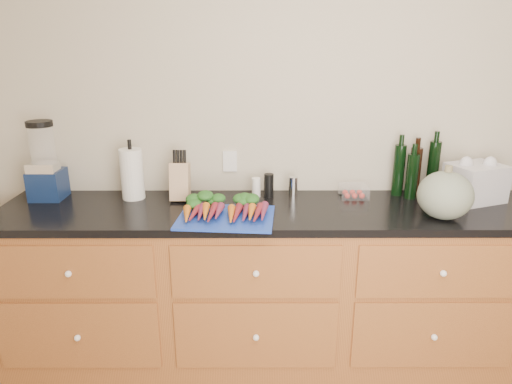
{
  "coord_description": "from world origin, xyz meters",
  "views": [
    {
      "loc": [
        -0.46,
        -0.98,
        1.77
      ],
      "look_at": [
        -0.45,
        1.2,
        1.06
      ],
      "focal_mm": 32.0,
      "sensor_mm": 36.0,
      "label": 1
    }
  ],
  "objects_px": {
    "paper_towel": "(132,174)",
    "tomato_box": "(354,191)",
    "carrots": "(226,209)",
    "knife_block": "(180,182)",
    "blender_appliance": "(45,165)",
    "cutting_board": "(226,217)",
    "squash": "(445,195)"
  },
  "relations": [
    {
      "from": "paper_towel",
      "to": "tomato_box",
      "type": "height_order",
      "value": "paper_towel"
    },
    {
      "from": "carrots",
      "to": "knife_block",
      "type": "xyz_separation_m",
      "value": [
        -0.27,
        0.26,
        0.07
      ]
    },
    {
      "from": "blender_appliance",
      "to": "carrots",
      "type": "bearing_deg",
      "value": -15.29
    },
    {
      "from": "cutting_board",
      "to": "knife_block",
      "type": "height_order",
      "value": "knife_block"
    },
    {
      "from": "carrots",
      "to": "knife_block",
      "type": "relative_size",
      "value": 2.04
    },
    {
      "from": "squash",
      "to": "blender_appliance",
      "type": "relative_size",
      "value": 0.61
    },
    {
      "from": "carrots",
      "to": "blender_appliance",
      "type": "xyz_separation_m",
      "value": [
        -1.01,
        0.28,
        0.15
      ]
    },
    {
      "from": "squash",
      "to": "tomato_box",
      "type": "bearing_deg",
      "value": 139.39
    },
    {
      "from": "blender_appliance",
      "to": "tomato_box",
      "type": "relative_size",
      "value": 2.83
    },
    {
      "from": "knife_block",
      "to": "tomato_box",
      "type": "distance_m",
      "value": 0.98
    },
    {
      "from": "carrots",
      "to": "paper_towel",
      "type": "bearing_deg",
      "value": 152.6
    },
    {
      "from": "knife_block",
      "to": "paper_towel",
      "type": "bearing_deg",
      "value": 175.74
    },
    {
      "from": "blender_appliance",
      "to": "paper_towel",
      "type": "bearing_deg",
      "value": 0.29
    },
    {
      "from": "tomato_box",
      "to": "paper_towel",
      "type": "bearing_deg",
      "value": -179.54
    },
    {
      "from": "paper_towel",
      "to": "blender_appliance",
      "type": "bearing_deg",
      "value": -179.71
    },
    {
      "from": "carrots",
      "to": "paper_towel",
      "type": "distance_m",
      "value": 0.62
    },
    {
      "from": "carrots",
      "to": "paper_towel",
      "type": "xyz_separation_m",
      "value": [
        -0.54,
        0.28,
        0.1
      ]
    },
    {
      "from": "squash",
      "to": "knife_block",
      "type": "height_order",
      "value": "squash"
    },
    {
      "from": "carrots",
      "to": "squash",
      "type": "xyz_separation_m",
      "value": [
        1.08,
        -0.03,
        0.08
      ]
    },
    {
      "from": "carrots",
      "to": "tomato_box",
      "type": "height_order",
      "value": "same"
    },
    {
      "from": "squash",
      "to": "knife_block",
      "type": "xyz_separation_m",
      "value": [
        -1.35,
        0.29,
        -0.02
      ]
    },
    {
      "from": "cutting_board",
      "to": "blender_appliance",
      "type": "bearing_deg",
      "value": 162.59
    },
    {
      "from": "paper_towel",
      "to": "knife_block",
      "type": "relative_size",
      "value": 1.37
    },
    {
      "from": "blender_appliance",
      "to": "tomato_box",
      "type": "bearing_deg",
      "value": 0.41
    },
    {
      "from": "cutting_board",
      "to": "knife_block",
      "type": "distance_m",
      "value": 0.42
    },
    {
      "from": "cutting_board",
      "to": "knife_block",
      "type": "relative_size",
      "value": 2.27
    },
    {
      "from": "tomato_box",
      "to": "knife_block",
      "type": "bearing_deg",
      "value": -178.23
    },
    {
      "from": "cutting_board",
      "to": "carrots",
      "type": "relative_size",
      "value": 1.11
    },
    {
      "from": "squash",
      "to": "blender_appliance",
      "type": "bearing_deg",
      "value": 171.53
    },
    {
      "from": "knife_block",
      "to": "tomato_box",
      "type": "xyz_separation_m",
      "value": [
        0.97,
        0.03,
        -0.07
      ]
    },
    {
      "from": "knife_block",
      "to": "squash",
      "type": "bearing_deg",
      "value": -12.28
    },
    {
      "from": "carrots",
      "to": "knife_block",
      "type": "height_order",
      "value": "knife_block"
    }
  ]
}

